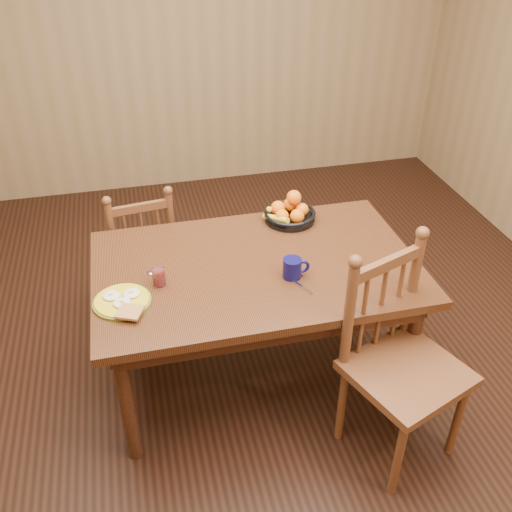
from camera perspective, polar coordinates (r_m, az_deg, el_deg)
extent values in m
cube|color=black|center=(3.32, 0.00, -11.57)|extent=(4.50, 5.00, 0.01)
cube|color=olive|center=(4.90, -7.34, 21.80)|extent=(4.50, 0.01, 2.70)
cube|color=black|center=(2.84, 0.00, -1.21)|extent=(1.60, 1.00, 0.04)
cube|color=black|center=(3.23, -1.73, 1.93)|extent=(1.40, 0.04, 0.10)
cube|color=black|center=(2.57, 2.19, -7.80)|extent=(1.40, 0.04, 0.10)
cube|color=black|center=(3.10, 13.04, -0.49)|extent=(0.04, 0.84, 0.10)
cube|color=black|center=(2.84, -14.31, -4.31)|extent=(0.04, 0.84, 0.10)
cylinder|color=black|center=(2.75, -12.75, -14.32)|extent=(0.07, 0.07, 0.70)
cylinder|color=black|center=(3.01, 15.10, -9.51)|extent=(0.07, 0.07, 0.70)
cylinder|color=black|center=(3.34, -13.42, -4.18)|extent=(0.07, 0.07, 0.70)
cylinder|color=black|center=(3.56, 9.51, -0.99)|extent=(0.07, 0.07, 0.70)
cube|color=#4F2F17|center=(3.58, -11.40, 0.31)|extent=(0.46, 0.44, 0.04)
cylinder|color=#4F2F17|center=(3.85, -9.07, -0.68)|extent=(0.03, 0.03, 0.40)
cylinder|color=#4F2F17|center=(3.82, -13.96, -1.69)|extent=(0.03, 0.03, 0.40)
cylinder|color=#4F2F17|center=(3.60, -7.90, -3.37)|extent=(0.03, 0.03, 0.40)
cylinder|color=#4F2F17|center=(3.57, -13.14, -4.49)|extent=(0.03, 0.03, 0.40)
cylinder|color=#4F2F17|center=(3.33, -8.44, 2.78)|extent=(0.04, 0.04, 0.49)
cylinder|color=#4F2F17|center=(3.29, -14.11, 1.64)|extent=(0.04, 0.04, 0.49)
cylinder|color=#4F2F17|center=(3.33, -11.17, 1.54)|extent=(0.02, 0.02, 0.37)
cube|color=#4F2F17|center=(3.22, -11.59, 4.76)|extent=(0.34, 0.07, 0.05)
cube|color=#4F2F17|center=(2.71, 14.86, -11.24)|extent=(0.61, 0.60, 0.04)
cylinder|color=#4F2F17|center=(2.72, 14.02, -19.07)|extent=(0.04, 0.04, 0.47)
cylinder|color=#4F2F17|center=(2.94, 19.51, -15.08)|extent=(0.04, 0.04, 0.47)
cylinder|color=#4F2F17|center=(2.87, 8.57, -14.45)|extent=(0.04, 0.04, 0.47)
cylinder|color=#4F2F17|center=(3.08, 14.17, -11.10)|extent=(0.04, 0.04, 0.47)
cylinder|color=#4F2F17|center=(2.51, 9.28, -5.92)|extent=(0.05, 0.05, 0.57)
cylinder|color=#4F2F17|center=(2.75, 15.39, -2.82)|extent=(0.05, 0.05, 0.57)
cylinder|color=#4F2F17|center=(2.66, 12.34, -5.23)|extent=(0.02, 0.02, 0.44)
cube|color=#4F2F17|center=(2.51, 13.03, -0.77)|extent=(0.38, 0.17, 0.05)
cylinder|color=#59601E|center=(2.65, -13.23, -4.46)|extent=(0.26, 0.26, 0.01)
cylinder|color=gold|center=(2.65, -13.25, -4.35)|extent=(0.24, 0.24, 0.01)
ellipsoid|color=silver|center=(2.67, -14.27, -3.83)|extent=(0.08, 0.08, 0.01)
cube|color=#F2E08C|center=(2.67, -14.31, -3.64)|extent=(0.02, 0.02, 0.01)
ellipsoid|color=silver|center=(2.67, -12.35, -3.65)|extent=(0.08, 0.08, 0.01)
cube|color=#F2E08C|center=(2.66, -12.38, -3.46)|extent=(0.02, 0.02, 0.01)
ellipsoid|color=silver|center=(2.62, -13.26, -4.56)|extent=(0.08, 0.08, 0.01)
cube|color=#F2E08C|center=(2.61, -13.29, -4.37)|extent=(0.02, 0.02, 0.01)
cube|color=brown|center=(2.56, -12.52, -5.48)|extent=(0.14, 0.13, 0.01)
cube|color=silver|center=(2.69, 4.52, -3.02)|extent=(0.08, 0.14, 0.00)
cube|color=silver|center=(2.76, 4.24, -1.95)|extent=(0.04, 0.05, 0.00)
cube|color=silver|center=(2.76, -10.08, -2.43)|extent=(0.02, 0.12, 0.00)
ellipsoid|color=silver|center=(2.82, -10.52, -1.57)|extent=(0.03, 0.04, 0.01)
cylinder|color=#0C0B3E|center=(2.72, 3.63, -1.22)|extent=(0.09, 0.09, 0.10)
torus|color=#0C0B3E|center=(2.74, 4.67, -1.08)|extent=(0.07, 0.02, 0.07)
cylinder|color=black|center=(2.70, 3.66, -0.43)|extent=(0.08, 0.08, 0.00)
cylinder|color=silver|center=(2.71, -9.70, -2.05)|extent=(0.06, 0.06, 0.09)
cylinder|color=maroon|center=(2.71, -9.68, -2.17)|extent=(0.05, 0.05, 0.07)
cylinder|color=black|center=(3.20, 3.38, 3.78)|extent=(0.28, 0.28, 0.02)
torus|color=black|center=(3.18, 3.40, 4.32)|extent=(0.29, 0.29, 0.02)
cylinder|color=black|center=(3.20, 3.37, 3.65)|extent=(0.10, 0.10, 0.01)
sphere|color=orange|center=(3.19, 4.61, 4.65)|extent=(0.07, 0.07, 0.07)
sphere|color=orange|center=(3.24, 3.45, 5.15)|extent=(0.08, 0.08, 0.08)
sphere|color=orange|center=(3.19, 2.22, 4.81)|extent=(0.08, 0.08, 0.08)
sphere|color=orange|center=(3.13, 2.61, 4.03)|extent=(0.07, 0.07, 0.07)
sphere|color=orange|center=(3.13, 4.14, 4.00)|extent=(0.08, 0.08, 0.08)
sphere|color=orange|center=(3.18, 3.81, 5.87)|extent=(0.08, 0.08, 0.08)
cylinder|color=yellow|center=(3.13, 2.02, 3.78)|extent=(0.10, 0.17, 0.07)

